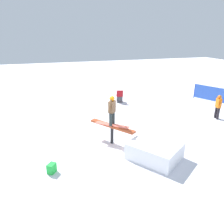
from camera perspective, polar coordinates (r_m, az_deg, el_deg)
The scene contains 7 objects.
ground_plane at distance 9.72m, azimuth -0.00°, elevation -8.05°, with size 60.00×60.00×0.00m, color white.
rail_feature at distance 9.41m, azimuth -0.00°, elevation -4.23°, with size 2.01×1.50×0.84m.
snow_kicker_ramp at distance 8.60m, azimuth 11.07°, elevation -9.90°, with size 1.80×1.50×0.66m, color white.
main_rider_on_rail at distance 9.12m, azimuth -0.00°, elevation 0.13°, with size 1.24×1.31×1.29m.
bystander_orange at distance 13.51m, azimuth 26.00°, elevation 1.52°, with size 0.57×0.25×1.37m.
folding_chair at distance 15.26m, azimuth 2.00°, elevation 4.07°, with size 0.55×0.55×0.88m.
backpack_on_snow at distance 8.02m, azimuth -15.47°, elevation -13.98°, with size 0.30×0.22×0.34m, color green.
Camera 1 is at (-8.19, 2.62, 4.52)m, focal length 35.00 mm.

